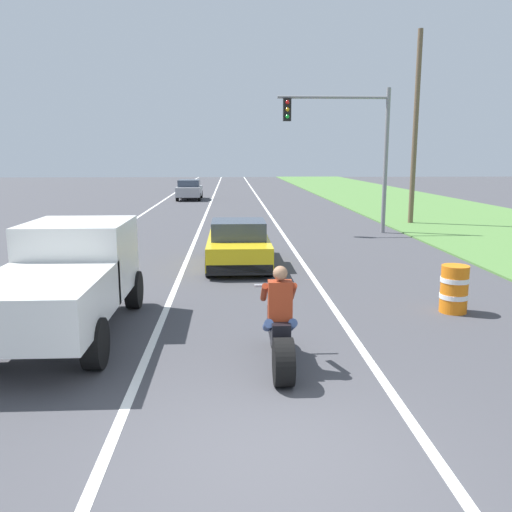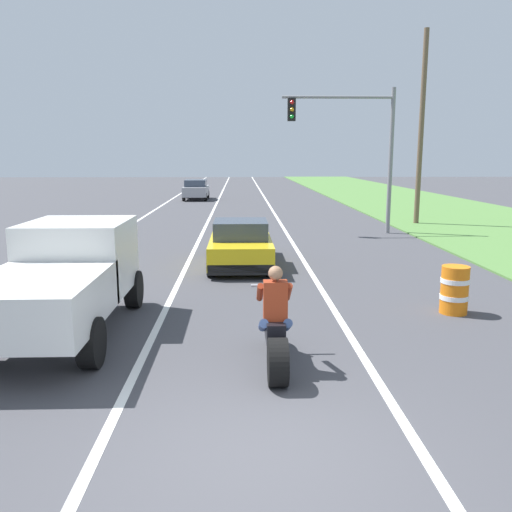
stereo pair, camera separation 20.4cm
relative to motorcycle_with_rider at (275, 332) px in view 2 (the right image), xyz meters
name	(u,v)px [view 2 (the right image)]	position (x,y,z in m)	size (l,w,h in m)	color
ground_plane	(260,457)	(-0.33, -2.44, -0.59)	(160.00, 160.00, 0.00)	#424247
lane_stripe_left_solid	(131,225)	(-5.73, 17.56, -0.59)	(0.14, 120.00, 0.01)	white
lane_stripe_right_solid	(281,224)	(1.47, 17.56, -0.59)	(0.14, 120.00, 0.01)	white
lane_stripe_centre_dashed	(206,225)	(-2.13, 17.56, -0.59)	(0.14, 120.00, 0.01)	white
grass_verge_right	(488,223)	(11.59, 17.56, -0.56)	(10.00, 120.00, 0.06)	#517F3D
motorcycle_with_rider	(275,332)	(0.00, 0.00, 0.00)	(0.70, 2.21, 1.62)	black
sports_car_yellow	(241,244)	(-0.50, 7.96, 0.04)	(1.84, 4.30, 1.37)	yellow
pickup_truck_left_lane_white	(65,275)	(-3.70, 1.77, 0.51)	(2.02, 4.80, 1.98)	silver
traffic_light_mast_near	(357,137)	(4.36, 14.56, 3.41)	(4.67, 0.34, 6.00)	gray
utility_pole_roadside	(421,129)	(8.00, 17.50, 3.88)	(0.24, 0.24, 8.96)	brown
construction_barrel_nearest	(454,290)	(3.92, 2.83, -0.09)	(0.58, 0.58, 1.00)	orange
distant_car_far_ahead	(196,189)	(-3.81, 32.70, 0.18)	(1.80, 4.00, 1.50)	#99999E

